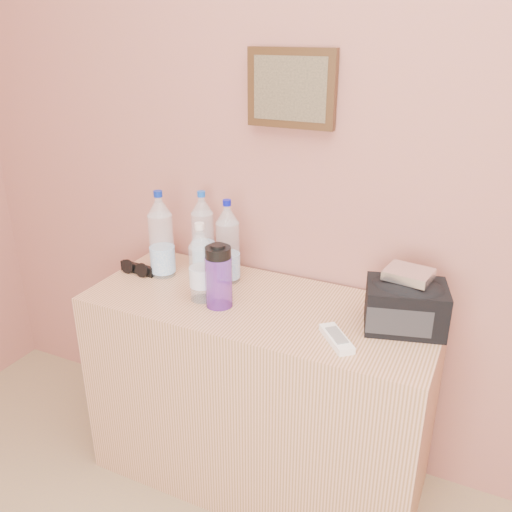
{
  "coord_description": "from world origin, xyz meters",
  "views": [
    {
      "loc": [
        0.12,
        0.29,
        1.59
      ],
      "look_at": [
        -0.56,
        1.71,
        0.91
      ],
      "focal_mm": 38.0,
      "sensor_mm": 36.0,
      "label": 1
    }
  ],
  "objects_px": {
    "pet_large_a": "(161,239)",
    "nalgene_bottle": "(219,276)",
    "pet_large_b": "(203,235)",
    "pet_small": "(201,267)",
    "pet_large_c": "(228,246)",
    "dresser": "(259,393)",
    "sunglasses": "(137,269)",
    "ac_remote": "(337,339)",
    "toiletry_bag": "(406,304)",
    "foil_packet": "(409,274)"
  },
  "relations": [
    {
      "from": "pet_large_a",
      "to": "nalgene_bottle",
      "type": "distance_m",
      "value": 0.33
    },
    {
      "from": "pet_large_b",
      "to": "pet_small",
      "type": "height_order",
      "value": "pet_large_b"
    },
    {
      "from": "nalgene_bottle",
      "to": "pet_large_c",
      "type": "bearing_deg",
      "value": 109.21
    },
    {
      "from": "dresser",
      "to": "sunglasses",
      "type": "bearing_deg",
      "value": 177.91
    },
    {
      "from": "pet_large_a",
      "to": "ac_remote",
      "type": "height_order",
      "value": "pet_large_a"
    },
    {
      "from": "pet_large_a",
      "to": "pet_small",
      "type": "distance_m",
      "value": 0.25
    },
    {
      "from": "pet_large_a",
      "to": "toiletry_bag",
      "type": "bearing_deg",
      "value": -0.26
    },
    {
      "from": "pet_large_a",
      "to": "foil_packet",
      "type": "distance_m",
      "value": 0.88
    },
    {
      "from": "pet_large_a",
      "to": "foil_packet",
      "type": "bearing_deg",
      "value": 0.46
    },
    {
      "from": "ac_remote",
      "to": "pet_small",
      "type": "bearing_deg",
      "value": -138.58
    },
    {
      "from": "pet_small",
      "to": "ac_remote",
      "type": "height_order",
      "value": "pet_small"
    },
    {
      "from": "pet_small",
      "to": "foil_packet",
      "type": "relative_size",
      "value": 2.07
    },
    {
      "from": "ac_remote",
      "to": "foil_packet",
      "type": "relative_size",
      "value": 1.17
    },
    {
      "from": "sunglasses",
      "to": "toiletry_bag",
      "type": "height_order",
      "value": "toiletry_bag"
    },
    {
      "from": "pet_large_a",
      "to": "pet_small",
      "type": "relative_size",
      "value": 1.18
    },
    {
      "from": "pet_large_c",
      "to": "pet_small",
      "type": "height_order",
      "value": "pet_large_c"
    },
    {
      "from": "sunglasses",
      "to": "pet_small",
      "type": "bearing_deg",
      "value": -8.99
    },
    {
      "from": "pet_large_b",
      "to": "pet_large_c",
      "type": "relative_size",
      "value": 1.0
    },
    {
      "from": "dresser",
      "to": "sunglasses",
      "type": "distance_m",
      "value": 0.64
    },
    {
      "from": "dresser",
      "to": "nalgene_bottle",
      "type": "height_order",
      "value": "nalgene_bottle"
    },
    {
      "from": "pet_small",
      "to": "nalgene_bottle",
      "type": "bearing_deg",
      "value": -11.12
    },
    {
      "from": "toiletry_bag",
      "to": "foil_packet",
      "type": "bearing_deg",
      "value": 93.27
    },
    {
      "from": "ac_remote",
      "to": "foil_packet",
      "type": "xyz_separation_m",
      "value": [
        0.16,
        0.18,
        0.16
      ]
    },
    {
      "from": "ac_remote",
      "to": "toiletry_bag",
      "type": "xyz_separation_m",
      "value": [
        0.16,
        0.17,
        0.07
      ]
    },
    {
      "from": "toiletry_bag",
      "to": "foil_packet",
      "type": "relative_size",
      "value": 1.8
    },
    {
      "from": "pet_large_b",
      "to": "pet_large_a",
      "type": "bearing_deg",
      "value": -132.08
    },
    {
      "from": "pet_large_b",
      "to": "sunglasses",
      "type": "distance_m",
      "value": 0.27
    },
    {
      "from": "pet_large_b",
      "to": "toiletry_bag",
      "type": "bearing_deg",
      "value": -8.82
    },
    {
      "from": "dresser",
      "to": "toiletry_bag",
      "type": "relative_size",
      "value": 4.99
    },
    {
      "from": "pet_large_c",
      "to": "toiletry_bag",
      "type": "distance_m",
      "value": 0.65
    },
    {
      "from": "dresser",
      "to": "pet_large_c",
      "type": "bearing_deg",
      "value": 147.26
    },
    {
      "from": "pet_large_b",
      "to": "sunglasses",
      "type": "relative_size",
      "value": 2.07
    },
    {
      "from": "dresser",
      "to": "pet_large_c",
      "type": "relative_size",
      "value": 3.88
    },
    {
      "from": "pet_large_c",
      "to": "sunglasses",
      "type": "distance_m",
      "value": 0.37
    },
    {
      "from": "ac_remote",
      "to": "toiletry_bag",
      "type": "relative_size",
      "value": 0.65
    },
    {
      "from": "nalgene_bottle",
      "to": "toiletry_bag",
      "type": "height_order",
      "value": "nalgene_bottle"
    },
    {
      "from": "pet_large_b",
      "to": "nalgene_bottle",
      "type": "bearing_deg",
      "value": -50.17
    },
    {
      "from": "pet_large_a",
      "to": "pet_large_b",
      "type": "height_order",
      "value": "pet_large_a"
    },
    {
      "from": "sunglasses",
      "to": "foil_packet",
      "type": "xyz_separation_m",
      "value": [
        0.97,
        0.04,
        0.15
      ]
    },
    {
      "from": "nalgene_bottle",
      "to": "ac_remote",
      "type": "relative_size",
      "value": 1.4
    },
    {
      "from": "dresser",
      "to": "pet_small",
      "type": "xyz_separation_m",
      "value": [
        -0.19,
        -0.06,
        0.49
      ]
    },
    {
      "from": "ac_remote",
      "to": "toiletry_bag",
      "type": "distance_m",
      "value": 0.24
    },
    {
      "from": "sunglasses",
      "to": "foil_packet",
      "type": "relative_size",
      "value": 1.12
    },
    {
      "from": "pet_large_a",
      "to": "foil_packet",
      "type": "height_order",
      "value": "pet_large_a"
    },
    {
      "from": "pet_large_c",
      "to": "toiletry_bag",
      "type": "bearing_deg",
      "value": -5.86
    },
    {
      "from": "toiletry_bag",
      "to": "ac_remote",
      "type": "bearing_deg",
      "value": -148.55
    },
    {
      "from": "pet_small",
      "to": "ac_remote",
      "type": "xyz_separation_m",
      "value": [
        0.49,
        -0.07,
        -0.11
      ]
    },
    {
      "from": "pet_large_b",
      "to": "foil_packet",
      "type": "relative_size",
      "value": 2.31
    },
    {
      "from": "pet_large_b",
      "to": "pet_large_c",
      "type": "xyz_separation_m",
      "value": [
        0.13,
        -0.05,
        0.0
      ]
    },
    {
      "from": "nalgene_bottle",
      "to": "sunglasses",
      "type": "distance_m",
      "value": 0.42
    }
  ]
}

